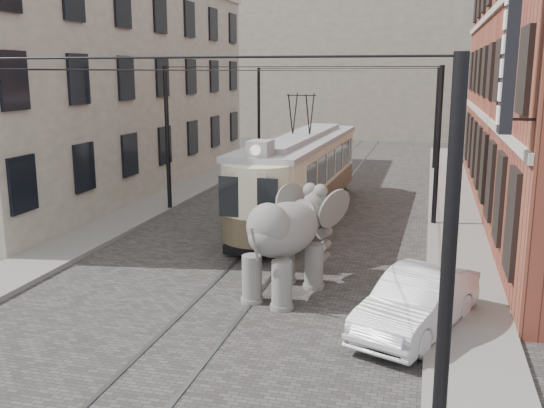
# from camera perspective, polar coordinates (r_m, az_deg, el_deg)

# --- Properties ---
(ground) EXTENTS (120.00, 120.00, 0.00)m
(ground) POSITION_cam_1_polar(r_m,az_deg,el_deg) (19.02, -1.19, -5.47)
(ground) COLOR #454240
(tram_rails) EXTENTS (1.54, 80.00, 0.02)m
(tram_rails) POSITION_cam_1_polar(r_m,az_deg,el_deg) (19.02, -1.19, -5.44)
(tram_rails) COLOR slate
(tram_rails) RESTS_ON ground
(sidewalk_right) EXTENTS (2.00, 60.00, 0.15)m
(sidewalk_right) POSITION_cam_1_polar(r_m,az_deg,el_deg) (18.39, 17.24, -6.42)
(sidewalk_right) COLOR slate
(sidewalk_right) RESTS_ON ground
(sidewalk_left) EXTENTS (2.00, 60.00, 0.15)m
(sidewalk_left) POSITION_cam_1_polar(r_m,az_deg,el_deg) (21.61, -18.07, -3.71)
(sidewalk_left) COLOR slate
(sidewalk_left) RESTS_ON ground
(stucco_building) EXTENTS (7.00, 24.00, 10.00)m
(stucco_building) POSITION_cam_1_polar(r_m,az_deg,el_deg) (31.73, -15.90, 10.35)
(stucco_building) COLOR gray
(stucco_building) RESTS_ON ground
(distant_block) EXTENTS (28.00, 10.00, 14.00)m
(distant_block) POSITION_cam_1_polar(r_m,az_deg,el_deg) (57.67, 9.83, 13.26)
(distant_block) COLOR gray
(distant_block) RESTS_ON ground
(catenary) EXTENTS (11.00, 30.20, 6.00)m
(catenary) POSITION_cam_1_polar(r_m,az_deg,el_deg) (23.19, 1.64, 5.33)
(catenary) COLOR black
(catenary) RESTS_ON ground
(tram) EXTENTS (2.90, 12.43, 4.91)m
(tram) POSITION_cam_1_polar(r_m,az_deg,el_deg) (24.57, 2.70, 4.42)
(tram) COLOR beige
(tram) RESTS_ON ground
(elephant) EXTENTS (3.65, 5.00, 2.74)m
(elephant) POSITION_cam_1_polar(r_m,az_deg,el_deg) (15.99, 1.13, -3.78)
(elephant) COLOR #615F5A
(elephant) RESTS_ON ground
(parked_car) EXTENTS (2.93, 4.47, 1.39)m
(parked_car) POSITION_cam_1_polar(r_m,az_deg,el_deg) (14.35, 13.33, -8.87)
(parked_car) COLOR silver
(parked_car) RESTS_ON ground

